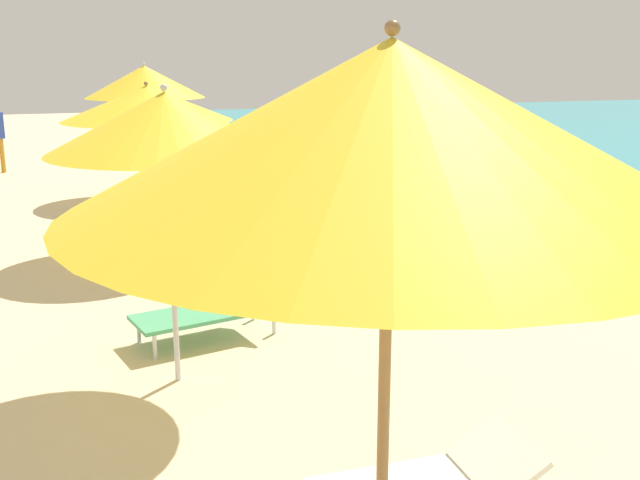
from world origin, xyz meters
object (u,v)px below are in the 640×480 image
object	(u,v)px
lounger_third_shoreside	(211,307)
umbrella_fourth	(147,104)
umbrella_third	(165,123)
lounger_farthest_inland	(183,192)
umbrella_second	(390,128)
umbrella_farthest	(145,82)
lounger_fourth_inland	(193,245)
lounger_fourth_shoreside	(179,218)
person_walking_mid	(319,143)
lounger_farthest_shoreside	(184,170)
cooler_box	(285,172)

from	to	relation	value
lounger_third_shoreside	umbrella_fourth	size ratio (longest dim) A/B	0.64
umbrella_third	lounger_farthest_inland	distance (m)	8.33
umbrella_second	lounger_third_shoreside	xyz separation A→B (m)	(0.08, 4.68, -2.26)
umbrella_second	umbrella_farthest	distance (m)	12.82
lounger_fourth_inland	umbrella_farthest	distance (m)	5.93
lounger_fourth_shoreside	person_walking_mid	size ratio (longest dim) A/B	0.99
umbrella_second	lounger_fourth_shoreside	size ratio (longest dim) A/B	1.93
lounger_farthest_shoreside	cooler_box	world-z (taller)	lounger_farthest_shoreside
lounger_fourth_inland	lounger_fourth_shoreside	bearing A→B (deg)	-85.83
lounger_farthest_shoreside	lounger_fourth_inland	bearing A→B (deg)	74.79
lounger_third_shoreside	lounger_fourth_shoreside	xyz separation A→B (m)	(0.29, 4.57, -0.05)
lounger_fourth_shoreside	person_walking_mid	xyz separation A→B (m)	(3.54, 3.66, 0.66)
lounger_third_shoreside	lounger_fourth_inland	bearing A→B (deg)	-107.64
umbrella_third	cooler_box	size ratio (longest dim) A/B	4.55
umbrella_fourth	cooler_box	world-z (taller)	umbrella_fourth
umbrella_third	lounger_fourth_inland	size ratio (longest dim) A/B	1.75
lounger_third_shoreside	umbrella_farthest	xyz separation A→B (m)	(0.20, 8.14, 1.96)
umbrella_farthest	lounger_fourth_shoreside	bearing A→B (deg)	-88.56
lounger_fourth_inland	umbrella_farthest	size ratio (longest dim) A/B	0.56
umbrella_second	lounger_fourth_shoreside	bearing A→B (deg)	87.74
lounger_farthest_inland	lounger_fourth_shoreside	bearing A→B (deg)	91.41
lounger_fourth_shoreside	lounger_fourth_inland	xyz separation A→B (m)	(-0.09, -2.03, 0.06)
umbrella_second	umbrella_fourth	world-z (taller)	umbrella_second
umbrella_fourth	lounger_fourth_inland	bearing A→B (deg)	-69.62
cooler_box	lounger_fourth_inland	bearing A→B (deg)	-115.25
lounger_fourth_shoreside	lounger_farthest_shoreside	world-z (taller)	lounger_farthest_shoreside
lounger_third_shoreside	umbrella_fourth	xyz separation A→B (m)	(-0.20, 3.62, 1.83)
cooler_box	umbrella_second	bearing A→B (deg)	-103.80
person_walking_mid	lounger_farthest_shoreside	bearing A→B (deg)	-19.02
umbrella_second	person_walking_mid	xyz separation A→B (m)	(3.91, 12.91, -1.65)
person_walking_mid	umbrella_third	bearing A→B (deg)	66.35
umbrella_third	lounger_farthest_shoreside	size ratio (longest dim) A/B	2.06
lounger_farthest_inland	person_walking_mid	xyz separation A→B (m)	(3.12, 1.18, 0.69)
umbrella_fourth	cooler_box	size ratio (longest dim) A/B	4.29
lounger_fourth_shoreside	lounger_farthest_inland	xyz separation A→B (m)	(0.43, 2.48, -0.03)
lounger_third_shoreside	person_walking_mid	world-z (taller)	person_walking_mid
umbrella_fourth	lounger_farthest_shoreside	xyz separation A→B (m)	(1.24, 5.66, -1.84)
umbrella_farthest	cooler_box	world-z (taller)	umbrella_farthest
lounger_farthest_shoreside	lounger_fourth_shoreside	bearing A→B (deg)	72.80
umbrella_second	lounger_farthest_shoreside	distance (m)	14.19
lounger_third_shoreside	lounger_fourth_shoreside	distance (m)	4.58
lounger_farthest_inland	lounger_farthest_shoreside	bearing A→B (deg)	-87.18
lounger_farthest_shoreside	lounger_third_shoreside	bearing A→B (deg)	75.47
umbrella_third	umbrella_fourth	distance (m)	4.56
umbrella_fourth	lounger_fourth_shoreside	xyz separation A→B (m)	(0.48, 0.96, -1.88)
lounger_third_shoreside	umbrella_fourth	distance (m)	4.06
umbrella_farthest	lounger_farthest_inland	world-z (taller)	umbrella_farthest
lounger_fourth_shoreside	lounger_fourth_inland	world-z (taller)	lounger_fourth_inland
umbrella_third	lounger_third_shoreside	world-z (taller)	umbrella_third
lounger_fourth_inland	lounger_farthest_shoreside	bearing A→B (deg)	-90.50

